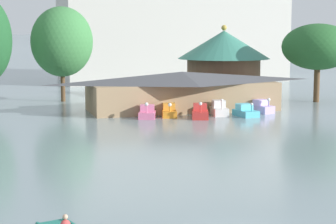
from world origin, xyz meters
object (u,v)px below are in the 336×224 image
Objects in this scene: shoreline_tree_mid at (62,42)px; pedal_boat_cyan at (245,111)px; background_building_block at (170,14)px; pedal_boat_red at (200,113)px; pedal_boat_pink at (147,113)px; pedal_boat_lavender at (262,107)px; pedal_boat_white at (219,109)px; boathouse at (182,90)px; green_roof_pavilion at (224,60)px; pedal_boat_orange at (169,111)px; shoreline_tree_right at (318,47)px.

pedal_boat_cyan is at bearing -47.96° from shoreline_tree_mid.
background_building_block reaches higher than shoreline_tree_mid.
shoreline_tree_mid reaches higher than pedal_boat_red.
pedal_boat_lavender is at bearing 109.22° from pedal_boat_pink.
pedal_boat_red is 1.06× the size of pedal_boat_cyan.
boathouse is (-2.32, 4.97, 1.55)m from pedal_boat_white.
boathouse is at bearing -45.35° from shoreline_tree_mid.
green_roof_pavilion is (13.79, 14.73, 4.19)m from pedal_boat_pink.
pedal_boat_white is 5.71m from boathouse.
pedal_boat_orange is 5.46m from boathouse.
pedal_boat_red is 1.13× the size of pedal_boat_white.
background_building_block reaches higher than boathouse.
pedal_boat_white is 1.01× the size of pedal_boat_lavender.
shoreline_tree_right is at bearing 7.87° from boathouse.
background_building_block reaches higher than pedal_boat_pink.
pedal_boat_pink is at bearing -68.25° from pedal_boat_orange.
pedal_boat_pink is 12.41m from pedal_boat_lavender.
pedal_boat_red is at bearing -102.90° from background_building_block.
background_building_block is at bearing 75.30° from boathouse.
shoreline_tree_right is at bearing 133.92° from pedal_boat_red.
green_roof_pavilion is at bearing -92.70° from background_building_block.
pedal_boat_pink is 0.99× the size of pedal_boat_lavender.
pedal_boat_lavender is at bearing -31.40° from boathouse.
background_building_block is (1.33, 28.15, 6.47)m from green_roof_pavilion.
boathouse is at bearing -172.13° from shoreline_tree_right.
shoreline_tree_mid is at bearing -128.80° from background_building_block.
pedal_boat_pink is at bearing -162.39° from shoreline_tree_right.
boathouse is (5.12, 4.78, 1.64)m from pedal_boat_pink.
shoreline_tree_right is at bearing -17.39° from shoreline_tree_mid.
pedal_boat_lavender reaches higher than pedal_boat_orange.
boathouse is 13.44m from green_roof_pavilion.
background_building_block reaches higher than pedal_boat_orange.
pedal_boat_cyan is 1.08× the size of pedal_boat_lavender.
shoreline_tree_right reaches higher than green_roof_pavilion.
pedal_boat_orange reaches higher than pedal_boat_cyan.
pedal_boat_red is 7.69m from pedal_boat_lavender.
boathouse reaches higher than pedal_boat_red.
shoreline_tree_mid is at bearing -132.78° from pedal_boat_white.
shoreline_tree_right is (17.80, 8.75, 5.98)m from pedal_boat_red.
pedal_boat_pink is 0.23× the size of shoreline_tree_mid.
pedal_boat_red is 18.97m from green_roof_pavilion.
pedal_boat_red is (4.94, -1.53, 0.04)m from pedal_boat_pink.
pedal_boat_white is (7.44, -0.19, 0.09)m from pedal_boat_pink.
pedal_boat_white reaches higher than pedal_boat_red.
pedal_boat_pink is 7.45m from pedal_boat_white.
pedal_boat_orange is at bearing -61.64° from shoreline_tree_mid.
green_roof_pavilion is 11.83m from shoreline_tree_right.
pedal_boat_pink is 9.88m from pedal_boat_cyan.
shoreline_tree_mid is at bearing 175.53° from green_roof_pavilion.
pedal_boat_orange is 18.84m from green_roof_pavilion.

